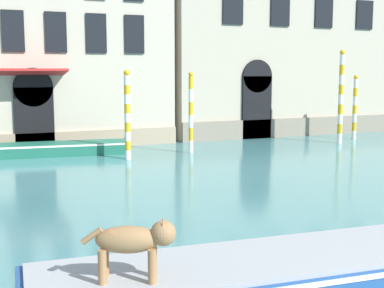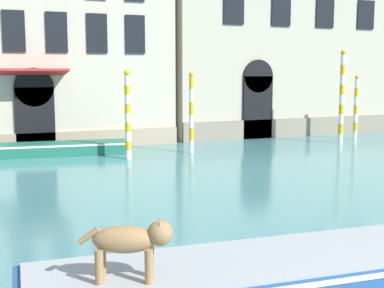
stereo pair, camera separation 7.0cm
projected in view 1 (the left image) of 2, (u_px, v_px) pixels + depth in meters
name	position (u px, v px, depth m)	size (l,w,h in m)	color
boat_foreground	(245.00, 280.00, 8.07)	(6.73, 2.43, 0.71)	#234C8C
dog_on_deck	(135.00, 241.00, 7.14)	(1.22, 0.67, 0.85)	#997047
boat_moored_near_palazzo	(56.00, 149.00, 22.40)	(6.03, 2.12, 0.52)	#1E6651
mooring_pole_0	(127.00, 114.00, 21.13)	(0.25, 0.25, 3.56)	white
mooring_pole_1	(341.00, 97.00, 25.80)	(0.25, 0.25, 4.51)	white
mooring_pole_2	(191.00, 112.00, 22.73)	(0.20, 0.20, 3.48)	white
mooring_pole_3	(355.00, 107.00, 27.36)	(0.23, 0.23, 3.30)	white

